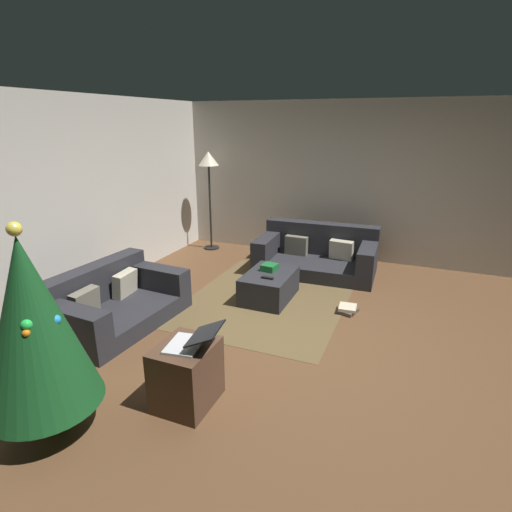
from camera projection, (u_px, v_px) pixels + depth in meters
The scene contains 14 objects.
ground_plane at pixel (305, 344), 4.36m from camera, with size 6.40×6.40×0.00m, color brown.
rear_partition at pixel (65, 203), 5.08m from camera, with size 6.40×0.12×2.60m, color beige.
corner_partition at pixel (360, 183), 6.70m from camera, with size 0.12×6.40×2.60m, color beige.
couch_left at pixel (111, 302), 4.77m from camera, with size 1.63×1.07×0.65m.
couch_right at pixel (317, 254), 6.42m from camera, with size 1.06×1.84×0.72m.
ottoman at pixel (269, 286), 5.42m from camera, with size 0.85×0.58×0.36m, color #26262B.
gift_box at pixel (269, 267), 5.45m from camera, with size 0.19×0.19×0.09m, color #19662D.
tv_remote at pixel (267, 278), 5.17m from camera, with size 0.05×0.16×0.02m, color black.
christmas_tree at pixel (33, 324), 2.88m from camera, with size 0.84×0.84×1.65m.
side_table at pixel (187, 374), 3.38m from camera, with size 0.52×0.44×0.54m, color #4C3323.
laptop at pixel (192, 340), 3.26m from camera, with size 0.39×0.47×0.20m.
book_stack at pixel (348, 309), 5.06m from camera, with size 0.29×0.25×0.08m.
corner_lamp at pixel (209, 166), 7.15m from camera, with size 0.36×0.36×1.76m.
area_rug at pixel (269, 298), 5.48m from camera, with size 2.60×2.00×0.01m, color brown.
Camera 1 is at (-3.74, -0.98, 2.28)m, focal length 28.58 mm.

